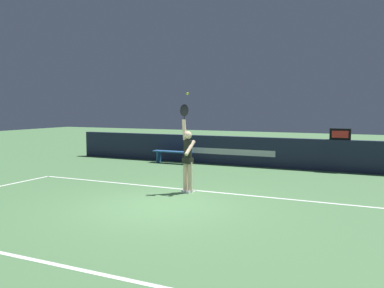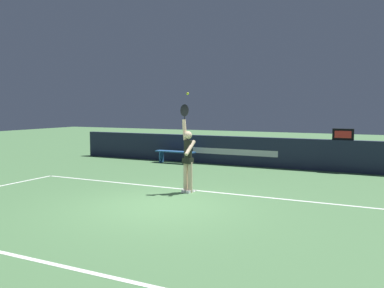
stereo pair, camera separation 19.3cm
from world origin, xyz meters
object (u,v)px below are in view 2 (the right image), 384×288
at_px(tennis_player, 188,156).
at_px(tennis_ball, 188,94).
at_px(courtside_bench_near, 175,154).
at_px(speed_display, 343,134).

relative_size(tennis_player, tennis_ball, 34.86).
relative_size(tennis_player, courtside_bench_near, 1.38).
height_order(speed_display, tennis_player, tennis_player).
height_order(speed_display, courtside_bench_near, speed_display).
bearing_deg(tennis_player, tennis_ball, 117.06).
distance_m(tennis_player, courtside_bench_near, 6.00).
bearing_deg(speed_display, courtside_bench_near, -174.41).
height_order(speed_display, tennis_ball, tennis_ball).
bearing_deg(tennis_player, speed_display, 58.55).
distance_m(speed_display, tennis_player, 6.72).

